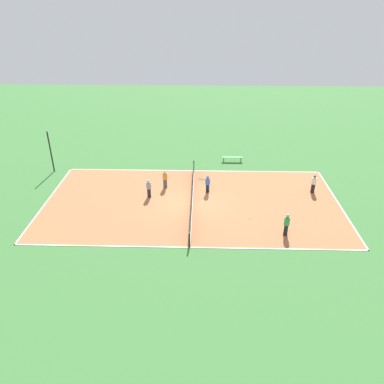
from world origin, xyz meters
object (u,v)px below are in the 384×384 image
object	(u,v)px
player_near_blue	(208,183)
player_baseline_gray	(149,187)
player_center_orange	(165,178)
fence_post_back_right	(51,152)
player_far_green	(287,223)
player_near_white	(314,183)
tennis_ball_midcourt	(250,218)
bench	(232,158)
tennis_ball_right_alley	(148,173)
tennis_net	(192,196)

from	to	relation	value
player_near_blue	player_baseline_gray	bearing A→B (deg)	17.06
player_center_orange	fence_post_back_right	xyz separation A→B (m)	(2.89, 10.14, 0.97)
player_baseline_gray	fence_post_back_right	world-z (taller)	fence_post_back_right
player_far_green	player_near_white	size ratio (longest dim) A/B	1.05
tennis_ball_midcourt	bench	bearing A→B (deg)	3.28
bench	player_near_blue	xyz separation A→B (m)	(-6.22, 2.39, 0.44)
bench	player_near_blue	size ratio (longest dim) A/B	1.32
bench	player_near_white	distance (m)	8.44
player_near_white	tennis_ball_right_alley	xyz separation A→B (m)	(3.22, 13.54, -0.81)
tennis_net	player_baseline_gray	xyz separation A→B (m)	(0.74, 3.34, 0.31)
tennis_net	tennis_ball_right_alley	size ratio (longest dim) A/B	165.12
bench	player_center_orange	distance (m)	8.00
bench	player_baseline_gray	xyz separation A→B (m)	(-7.10, 6.90, 0.45)
tennis_ball_midcourt	fence_post_back_right	world-z (taller)	fence_post_back_right
player_baseline_gray	tennis_ball_midcourt	size ratio (longest dim) A/B	21.65
player_far_green	bench	bearing A→B (deg)	120.22
player_near_blue	player_baseline_gray	world-z (taller)	player_baseline_gray
player_near_white	tennis_ball_midcourt	bearing A→B (deg)	-109.10
player_near_blue	tennis_ball_right_alley	world-z (taller)	player_near_blue
player_center_orange	fence_post_back_right	world-z (taller)	fence_post_back_right
player_far_green	tennis_ball_right_alley	size ratio (longest dim) A/B	23.18
player_near_blue	fence_post_back_right	xyz separation A→B (m)	(3.62, 13.55, 1.01)
tennis_ball_midcourt	tennis_ball_right_alley	size ratio (longest dim) A/B	1.00
bench	tennis_ball_right_alley	xyz separation A→B (m)	(-2.76, 7.60, -0.34)
fence_post_back_right	player_center_orange	bearing A→B (deg)	-105.90
tennis_net	player_center_orange	xyz separation A→B (m)	(2.35, 2.23, 0.34)
player_baseline_gray	player_near_white	bearing A→B (deg)	66.00
player_center_orange	tennis_ball_right_alley	world-z (taller)	player_center_orange
fence_post_back_right	tennis_net	bearing A→B (deg)	-112.94
player_center_orange	player_near_white	size ratio (longest dim) A/B	1.01
tennis_net	player_near_white	xyz separation A→B (m)	(1.85, -9.50, 0.33)
player_baseline_gray	tennis_ball_right_alley	bearing A→B (deg)	160.23
player_far_green	player_near_blue	world-z (taller)	player_far_green
player_baseline_gray	tennis_ball_midcourt	distance (m)	8.07
player_near_blue	tennis_ball_right_alley	distance (m)	6.30
tennis_net	player_near_white	world-z (taller)	player_near_white
player_near_blue	tennis_ball_midcourt	world-z (taller)	player_near_blue
player_near_blue	fence_post_back_right	bearing A→B (deg)	-8.93
tennis_net	player_far_green	size ratio (longest dim) A/B	7.12
fence_post_back_right	tennis_ball_midcourt	bearing A→B (deg)	-114.27
tennis_net	player_center_orange	world-z (taller)	player_center_orange
bench	tennis_ball_midcourt	distance (m)	10.07
player_near_blue	player_center_orange	distance (m)	3.48
player_far_green	player_near_blue	xyz separation A→B (m)	(5.75, 5.04, -0.08)
player_far_green	fence_post_back_right	distance (m)	20.84
player_near_blue	tennis_ball_midcourt	distance (m)	4.90
player_baseline_gray	player_near_white	distance (m)	12.89
player_far_green	player_baseline_gray	distance (m)	10.73
player_far_green	fence_post_back_right	world-z (taller)	fence_post_back_right
tennis_net	player_near_blue	distance (m)	2.02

